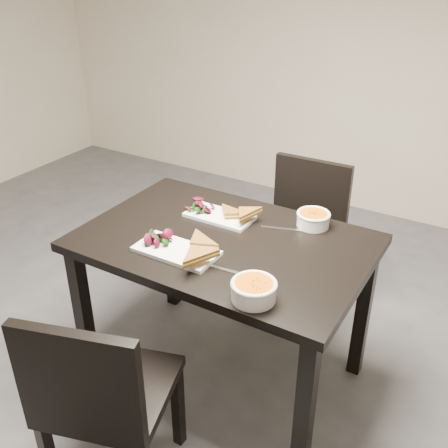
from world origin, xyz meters
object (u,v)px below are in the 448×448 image
plate_far (219,216)px  table (224,259)px  soup_bowl_far (313,218)px  plate_near (176,251)px  soup_bowl_near (254,290)px  chair_far (301,230)px  chair_near (100,395)px

plate_far → table: bearing=-52.9°
soup_bowl_far → plate_far: bearing=-159.8°
plate_near → soup_bowl_near: soup_bowl_near is taller
chair_far → soup_bowl_near: size_ratio=5.23×
soup_bowl_near → soup_bowl_far: 0.61m
chair_far → plate_far: (-0.19, -0.54, 0.27)m
soup_bowl_near → chair_near: bearing=-129.7°
chair_near → plate_near: 0.61m
plate_far → chair_far: bearing=70.6°
chair_near → chair_far: same height
chair_far → plate_near: (-0.18, -0.88, 0.27)m
plate_near → table: bearing=61.6°
plate_near → chair_near: bearing=-84.2°
plate_far → chair_near: bearing=-85.8°
chair_near → soup_bowl_far: bearing=55.4°
soup_bowl_near → plate_far: bearing=132.2°
plate_near → soup_bowl_near: (0.41, -0.11, 0.03)m
chair_far → soup_bowl_far: 0.54m
table → soup_bowl_near: size_ratio=7.39×
chair_near → soup_bowl_far: chair_near is taller
table → chair_far: 0.71m
plate_far → soup_bowl_far: bearing=20.2°
table → plate_far: bearing=127.1°
plate_near → soup_bowl_far: bearing=52.2°
soup_bowl_near → plate_far: soup_bowl_near is taller
chair_far → plate_near: chair_far is taller
soup_bowl_near → chair_far: bearing=103.0°
chair_far → soup_bowl_near: chair_far is taller
table → plate_near: bearing=-118.4°
chair_far → soup_bowl_near: 1.07m
chair_near → chair_far: size_ratio=1.00×
chair_near → soup_bowl_far: 1.13m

